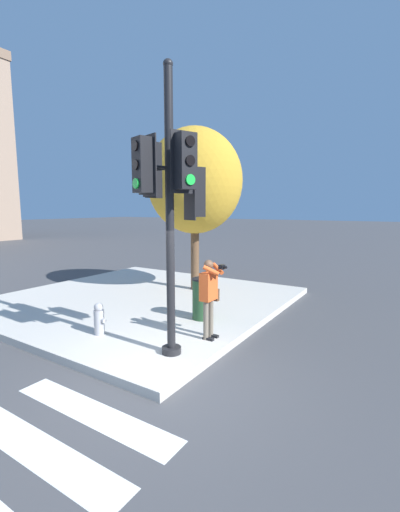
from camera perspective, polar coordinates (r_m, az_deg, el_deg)
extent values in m
plane|color=#424244|center=(6.21, -7.40, -19.90)|extent=(160.00, 160.00, 0.00)
cube|color=#BCB7AD|center=(10.81, -9.81, -7.22)|extent=(8.00, 8.00, 0.17)
cube|color=silver|center=(5.58, -17.41, -23.69)|extent=(0.48, 2.96, 0.01)
cube|color=silver|center=(5.17, -25.64, -26.97)|extent=(0.48, 2.96, 0.01)
cylinder|color=black|center=(6.75, -4.77, -15.34)|extent=(0.37, 0.37, 0.12)
cylinder|color=black|center=(6.20, -5.05, 6.89)|extent=(0.16, 0.16, 4.99)
sphere|color=black|center=(6.65, -5.35, 29.27)|extent=(0.17, 0.17, 0.17)
cylinder|color=black|center=(6.41, -6.77, 14.17)|extent=(0.09, 0.35, 0.05)
cube|color=black|center=(6.62, -8.56, 13.94)|extent=(0.33, 0.28, 0.90)
cube|color=black|center=(6.53, -7.76, 14.04)|extent=(0.42, 0.08, 1.02)
cylinder|color=black|center=(6.76, -9.41, 16.36)|extent=(0.17, 0.05, 0.17)
cylinder|color=black|center=(6.73, -9.35, 13.83)|extent=(0.17, 0.05, 0.17)
cylinder|color=green|center=(6.70, -9.29, 11.28)|extent=(0.17, 0.05, 0.17)
cylinder|color=black|center=(6.03, -3.93, 15.17)|extent=(0.18, 0.34, 0.05)
cube|color=black|center=(5.78, -2.38, 15.49)|extent=(0.37, 0.34, 0.90)
cube|color=black|center=(5.89, -3.10, 15.34)|extent=(0.40, 0.18, 1.02)
cylinder|color=black|center=(5.72, -1.63, 18.62)|extent=(0.17, 0.09, 0.17)
cylinder|color=black|center=(5.67, -1.62, 15.64)|extent=(0.17, 0.09, 0.17)
cylinder|color=green|center=(5.64, -1.61, 12.62)|extent=(0.17, 0.09, 0.17)
cylinder|color=black|center=(6.10, -7.13, 14.55)|extent=(0.34, 0.15, 0.05)
cube|color=black|center=(5.94, -9.56, 14.68)|extent=(0.32, 0.36, 0.90)
cube|color=black|center=(6.01, -8.44, 14.62)|extent=(0.15, 0.41, 1.02)
cylinder|color=black|center=(5.92, -10.81, 17.61)|extent=(0.08, 0.17, 0.17)
cylinder|color=black|center=(5.88, -10.73, 14.73)|extent=(0.08, 0.17, 0.17)
cylinder|color=green|center=(5.85, -10.65, 11.81)|extent=(0.08, 0.17, 0.17)
cylinder|color=black|center=(6.31, -3.01, 10.60)|extent=(0.33, 0.20, 0.05)
cube|color=black|center=(6.45, -0.68, 10.55)|extent=(0.35, 0.38, 0.90)
cube|color=black|center=(6.39, -1.73, 10.57)|extent=(0.21, 0.38, 1.02)
cylinder|color=black|center=(6.54, 0.37, 13.15)|extent=(0.10, 0.17, 0.17)
cylinder|color=black|center=(6.52, 0.37, 10.52)|extent=(0.10, 0.17, 0.17)
cylinder|color=green|center=(6.52, 0.36, 7.89)|extent=(0.10, 0.17, 0.17)
cube|color=black|center=(7.34, 1.40, -13.61)|extent=(0.09, 0.24, 0.05)
cube|color=black|center=(7.50, 2.21, -13.13)|extent=(0.09, 0.24, 0.05)
cylinder|color=#6B6051|center=(7.24, 0.99, -10.66)|extent=(0.11, 0.11, 0.83)
cylinder|color=#6B6051|center=(7.40, 1.81, -10.24)|extent=(0.11, 0.11, 0.83)
cube|color=#E55623|center=(7.13, 1.43, -5.05)|extent=(0.40, 0.22, 0.59)
sphere|color=brown|center=(7.04, 1.44, -1.45)|extent=(0.20, 0.20, 0.20)
cube|color=black|center=(6.89, 3.65, -1.84)|extent=(0.12, 0.10, 0.09)
cylinder|color=black|center=(6.86, 4.16, -1.89)|extent=(0.06, 0.08, 0.06)
cylinder|color=#E55623|center=(6.87, 1.86, -2.45)|extent=(0.23, 0.35, 0.22)
cylinder|color=#E55623|center=(7.10, 2.97, -2.11)|extent=(0.23, 0.35, 0.22)
cube|color=brown|center=(7.43, 2.41, -6.44)|extent=(0.10, 0.20, 0.26)
cylinder|color=brown|center=(11.44, -0.85, 0.60)|extent=(0.27, 0.27, 2.52)
ellipsoid|color=#BC8E28|center=(11.38, -0.88, 12.39)|extent=(3.10, 3.10, 3.41)
cylinder|color=#99999E|center=(7.87, -16.45, -10.55)|extent=(0.22, 0.22, 0.54)
sphere|color=#99999E|center=(7.78, -16.55, -8.20)|extent=(0.20, 0.20, 0.20)
cylinder|color=#99999E|center=(7.75, -15.78, -10.34)|extent=(0.10, 0.06, 0.10)
cylinder|color=#234728|center=(8.51, 0.37, -7.24)|extent=(0.48, 0.48, 0.98)
cylinder|color=black|center=(8.39, 0.37, -3.87)|extent=(0.51, 0.51, 0.04)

